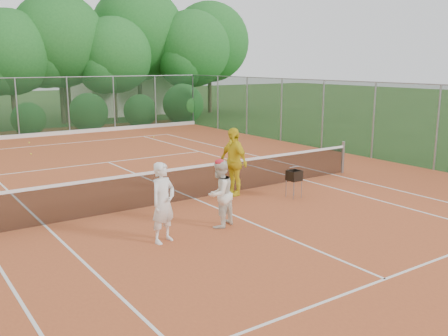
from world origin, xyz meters
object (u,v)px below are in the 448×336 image
at_px(player_white, 163,203).
at_px(player_center_grp, 220,194).
at_px(player_yellow, 233,162).
at_px(ball_hopper, 294,176).

bearing_deg(player_white, player_center_grp, -12.32).
relative_size(player_white, player_yellow, 0.89).
bearing_deg(ball_hopper, player_center_grp, -139.34).
distance_m(player_center_grp, player_yellow, 2.90).
distance_m(player_white, player_yellow, 4.18).
xyz_separation_m(player_white, player_yellow, (3.47, 2.32, 0.11)).
relative_size(player_yellow, ball_hopper, 2.48).
distance_m(player_white, ball_hopper, 4.82).
relative_size(player_white, ball_hopper, 2.20).
height_order(player_center_grp, ball_hopper, player_center_grp).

